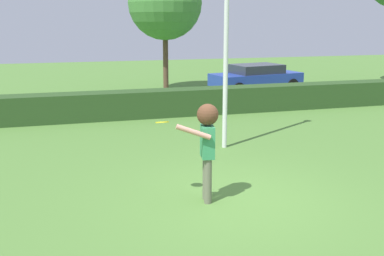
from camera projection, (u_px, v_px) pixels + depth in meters
The scene contains 6 objects.
ground_plane at pixel (234, 201), 8.41m from camera, with size 60.00×60.00×0.00m, color #518036.
person at pixel (207, 138), 8.12m from camera, with size 0.82×0.56×1.81m.
frisbee at pixel (162, 122), 8.21m from camera, with size 0.25×0.24×0.08m.
hedge_row at pixel (151, 103), 15.65m from camera, with size 28.95×0.90×0.91m, color #2B4920.
parked_car_blue at pixel (256, 77), 21.13m from camera, with size 4.44×2.45×1.25m.
birch_tree at pixel (165, 3), 20.49m from camera, with size 3.34×3.34×5.67m.
Camera 1 is at (-2.91, -7.36, 3.24)m, focal length 42.73 mm.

